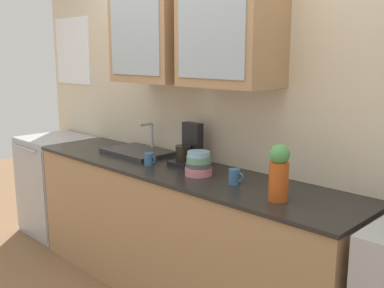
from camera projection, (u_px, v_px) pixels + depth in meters
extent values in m
cube|color=beige|center=(213.00, 99.00, 3.18)|extent=(4.22, 0.10, 2.72)
cube|color=#A87F56|center=(155.00, 28.00, 3.16)|extent=(0.61, 0.36, 0.77)
cube|color=#9EADB7|center=(134.00, 26.00, 3.03)|extent=(0.52, 0.01, 0.65)
cube|color=#A87F56|center=(231.00, 23.00, 2.68)|extent=(0.61, 0.36, 0.77)
cube|color=#9EADB7|center=(210.00, 21.00, 2.55)|extent=(0.52, 0.01, 0.65)
cube|color=white|center=(73.00, 51.00, 4.29)|extent=(0.57, 0.01, 0.62)
cube|color=#A87F56|center=(178.00, 234.00, 3.11)|extent=(2.62, 0.59, 0.89)
cube|color=black|center=(177.00, 170.00, 3.02)|extent=(2.64, 0.61, 0.02)
cube|color=#2D2D30|center=(138.00, 152.00, 3.46)|extent=(0.52, 0.36, 0.03)
cylinder|color=#ADAFB5|center=(152.00, 135.00, 3.54)|extent=(0.02, 0.02, 0.19)
cylinder|color=#ADAFB5|center=(146.00, 125.00, 3.48)|extent=(0.02, 0.12, 0.02)
cylinder|color=#D87F84|center=(199.00, 171.00, 2.85)|extent=(0.18, 0.18, 0.05)
cylinder|color=#4C4C54|center=(199.00, 166.00, 2.84)|extent=(0.17, 0.17, 0.04)
cylinder|color=#669972|center=(199.00, 160.00, 2.84)|extent=(0.15, 0.15, 0.05)
cylinder|color=#8CB7E0|center=(199.00, 155.00, 2.83)|extent=(0.14, 0.14, 0.04)
cylinder|color=#BF4C19|center=(279.00, 181.00, 2.34)|extent=(0.10, 0.10, 0.21)
sphere|color=#4C994C|center=(280.00, 154.00, 2.31)|extent=(0.11, 0.11, 0.11)
cylinder|color=#38608C|center=(149.00, 159.00, 3.10)|extent=(0.07, 0.07, 0.09)
torus|color=#38608C|center=(153.00, 159.00, 3.07)|extent=(0.06, 0.01, 0.06)
cylinder|color=#38608C|center=(234.00, 177.00, 2.64)|extent=(0.07, 0.07, 0.09)
torus|color=#38608C|center=(240.00, 177.00, 2.62)|extent=(0.06, 0.01, 0.06)
cube|color=#ADAFB5|center=(58.00, 185.00, 4.25)|extent=(0.60, 0.56, 0.92)
cube|color=#ADAFB5|center=(29.00, 191.00, 4.05)|extent=(0.57, 0.01, 0.83)
cylinder|color=#ADAFB5|center=(23.00, 148.00, 3.95)|extent=(0.45, 0.02, 0.02)
cube|color=black|center=(186.00, 163.00, 3.11)|extent=(0.17, 0.20, 0.03)
cylinder|color=black|center=(183.00, 153.00, 3.08)|extent=(0.11, 0.11, 0.11)
cube|color=black|center=(193.00, 141.00, 3.13)|extent=(0.15, 0.06, 0.26)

